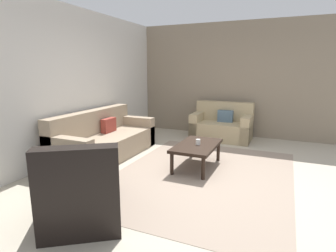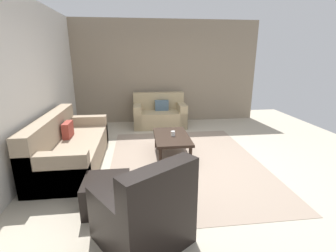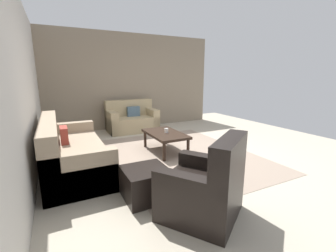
{
  "view_description": "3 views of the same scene",
  "coord_description": "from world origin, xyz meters",
  "px_view_note": "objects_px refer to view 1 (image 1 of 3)",
  "views": [
    {
      "loc": [
        -3.99,
        -1.14,
        1.67
      ],
      "look_at": [
        -0.02,
        0.6,
        0.76
      ],
      "focal_mm": 29.15,
      "sensor_mm": 36.0,
      "label": 1
    },
    {
      "loc": [
        -4.01,
        0.82,
        1.88
      ],
      "look_at": [
        0.17,
        0.3,
        0.65
      ],
      "focal_mm": 26.14,
      "sensor_mm": 36.0,
      "label": 2
    },
    {
      "loc": [
        -3.76,
        2.2,
        1.56
      ],
      "look_at": [
        -0.02,
        0.31,
        0.63
      ],
      "focal_mm": 24.09,
      "sensor_mm": 36.0,
      "label": 3
    }
  ],
  "objects_px": {
    "couch_loveseat": "(222,126)",
    "armchair_leather": "(82,200)",
    "ottoman": "(89,179)",
    "cup": "(198,142)",
    "couch_main": "(103,141)",
    "coffee_table": "(197,147)"
  },
  "relations": [
    {
      "from": "couch_main",
      "to": "coffee_table",
      "type": "distance_m",
      "value": 1.88
    },
    {
      "from": "ottoman",
      "to": "coffee_table",
      "type": "bearing_deg",
      "value": -33.88
    },
    {
      "from": "couch_loveseat",
      "to": "armchair_leather",
      "type": "relative_size",
      "value": 1.24
    },
    {
      "from": "couch_loveseat",
      "to": "cup",
      "type": "height_order",
      "value": "couch_loveseat"
    },
    {
      "from": "couch_loveseat",
      "to": "cup",
      "type": "relative_size",
      "value": 15.1
    },
    {
      "from": "couch_loveseat",
      "to": "armchair_leather",
      "type": "xyz_separation_m",
      "value": [
        -4.38,
        0.53,
        0.0
      ]
    },
    {
      "from": "armchair_leather",
      "to": "coffee_table",
      "type": "distance_m",
      "value": 2.3
    },
    {
      "from": "couch_loveseat",
      "to": "coffee_table",
      "type": "xyz_separation_m",
      "value": [
        -2.15,
        -0.04,
        0.06
      ]
    },
    {
      "from": "ottoman",
      "to": "armchair_leather",
      "type": "bearing_deg",
      "value": -145.56
    },
    {
      "from": "ottoman",
      "to": "cup",
      "type": "xyz_separation_m",
      "value": [
        1.53,
        -1.06,
        0.26
      ]
    },
    {
      "from": "armchair_leather",
      "to": "ottoman",
      "type": "bearing_deg",
      "value": 34.44
    },
    {
      "from": "coffee_table",
      "to": "armchair_leather",
      "type": "bearing_deg",
      "value": 165.69
    },
    {
      "from": "coffee_table",
      "to": "cup",
      "type": "xyz_separation_m",
      "value": [
        -0.01,
        -0.02,
        0.1
      ]
    },
    {
      "from": "armchair_leather",
      "to": "cup",
      "type": "relative_size",
      "value": 12.16
    },
    {
      "from": "couch_main",
      "to": "cup",
      "type": "bearing_deg",
      "value": -86.53
    },
    {
      "from": "armchair_leather",
      "to": "ottoman",
      "type": "height_order",
      "value": "armchair_leather"
    },
    {
      "from": "couch_main",
      "to": "armchair_leather",
      "type": "relative_size",
      "value": 2.04
    },
    {
      "from": "couch_main",
      "to": "ottoman",
      "type": "bearing_deg",
      "value": -149.32
    },
    {
      "from": "couch_main",
      "to": "coffee_table",
      "type": "bearing_deg",
      "value": -86.17
    },
    {
      "from": "couch_loveseat",
      "to": "cup",
      "type": "xyz_separation_m",
      "value": [
        -2.16,
        -0.06,
        0.15
      ]
    },
    {
      "from": "couch_main",
      "to": "cup",
      "type": "xyz_separation_m",
      "value": [
        0.12,
        -1.9,
        0.16
      ]
    },
    {
      "from": "ottoman",
      "to": "coffee_table",
      "type": "relative_size",
      "value": 0.51
    }
  ]
}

